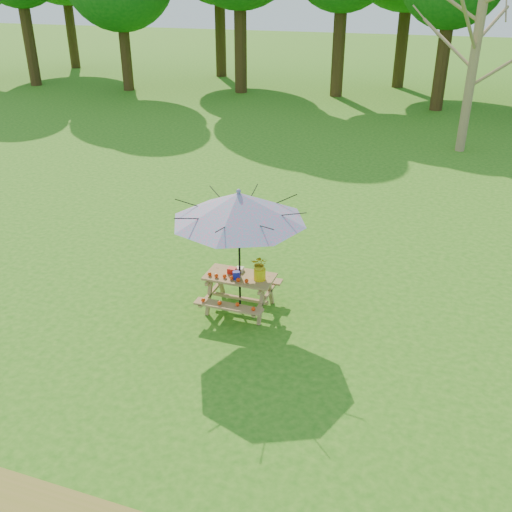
% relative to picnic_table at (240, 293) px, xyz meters
% --- Properties ---
extents(ground, '(120.00, 120.00, 0.00)m').
position_rel_picnic_table_xyz_m(ground, '(-0.08, -2.20, -0.33)').
color(ground, '#266B14').
rests_on(ground, ground).
extents(picnic_table, '(1.20, 1.32, 0.67)m').
position_rel_picnic_table_xyz_m(picnic_table, '(0.00, 0.00, 0.00)').
color(picnic_table, '#9D7747').
rests_on(picnic_table, ground).
extents(patio_umbrella, '(2.41, 2.41, 2.26)m').
position_rel_picnic_table_xyz_m(patio_umbrella, '(0.00, 0.00, 1.62)').
color(patio_umbrella, black).
rests_on(patio_umbrella, ground).
extents(produce_bins, '(0.28, 0.41, 0.13)m').
position_rel_picnic_table_xyz_m(produce_bins, '(-0.08, 0.00, 0.40)').
color(produce_bins, red).
rests_on(produce_bins, picnic_table).
extents(tomatoes_row, '(0.77, 0.13, 0.07)m').
position_rel_picnic_table_xyz_m(tomatoes_row, '(-0.15, -0.18, 0.38)').
color(tomatoes_row, '#E93608').
rests_on(tomatoes_row, picnic_table).
extents(flower_bucket, '(0.32, 0.29, 0.45)m').
position_rel_picnic_table_xyz_m(flower_bucket, '(0.37, -0.01, 0.58)').
color(flower_bucket, yellow).
rests_on(flower_bucket, picnic_table).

